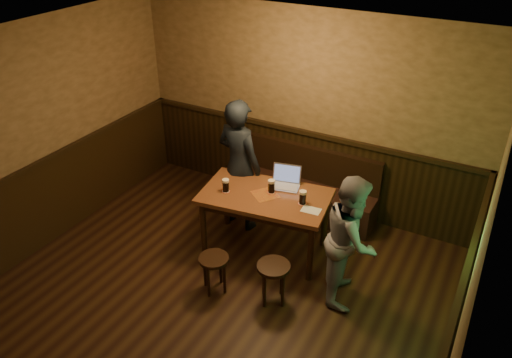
{
  "coord_description": "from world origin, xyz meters",
  "views": [
    {
      "loc": [
        2.45,
        -2.85,
        4.03
      ],
      "look_at": [
        0.01,
        1.59,
        1.08
      ],
      "focal_mm": 35.0,
      "sensor_mm": 36.0,
      "label": 1
    }
  ],
  "objects_px": {
    "laptop": "(286,181)",
    "person_suit": "(239,165)",
    "person_grey": "(351,239)",
    "stool_right": "(273,272)",
    "pint_mid": "(271,186)",
    "pint_right": "(303,197)",
    "pub_table": "(265,202)",
    "pint_left": "(226,185)",
    "stool_left": "(214,264)",
    "bench": "(300,191)"
  },
  "relations": [
    {
      "from": "stool_right",
      "to": "pint_right",
      "type": "bearing_deg",
      "value": 92.61
    },
    {
      "from": "stool_right",
      "to": "bench",
      "type": "bearing_deg",
      "value": 105.67
    },
    {
      "from": "laptop",
      "to": "person_suit",
      "type": "relative_size",
      "value": 0.23
    },
    {
      "from": "pub_table",
      "to": "pint_right",
      "type": "bearing_deg",
      "value": -4.08
    },
    {
      "from": "stool_right",
      "to": "laptop",
      "type": "height_order",
      "value": "laptop"
    },
    {
      "from": "stool_right",
      "to": "person_suit",
      "type": "xyz_separation_m",
      "value": [
        -1.09,
        1.13,
        0.51
      ]
    },
    {
      "from": "pint_right",
      "to": "person_suit",
      "type": "relative_size",
      "value": 0.1
    },
    {
      "from": "pint_left",
      "to": "laptop",
      "type": "relative_size",
      "value": 0.41
    },
    {
      "from": "pub_table",
      "to": "pint_left",
      "type": "xyz_separation_m",
      "value": [
        -0.46,
        -0.17,
        0.19
      ]
    },
    {
      "from": "person_suit",
      "to": "person_grey",
      "type": "height_order",
      "value": "person_suit"
    },
    {
      "from": "stool_left",
      "to": "stool_right",
      "type": "bearing_deg",
      "value": 14.05
    },
    {
      "from": "pub_table",
      "to": "pint_right",
      "type": "distance_m",
      "value": 0.52
    },
    {
      "from": "stool_right",
      "to": "laptop",
      "type": "relative_size",
      "value": 1.22
    },
    {
      "from": "pint_left",
      "to": "pub_table",
      "type": "bearing_deg",
      "value": 20.07
    },
    {
      "from": "stool_right",
      "to": "pint_mid",
      "type": "height_order",
      "value": "pint_mid"
    },
    {
      "from": "stool_left",
      "to": "person_suit",
      "type": "relative_size",
      "value": 0.26
    },
    {
      "from": "stool_right",
      "to": "person_suit",
      "type": "distance_m",
      "value": 1.65
    },
    {
      "from": "pint_mid",
      "to": "pint_left",
      "type": "bearing_deg",
      "value": -153.5
    },
    {
      "from": "pint_mid",
      "to": "laptop",
      "type": "height_order",
      "value": "laptop"
    },
    {
      "from": "pint_right",
      "to": "laptop",
      "type": "distance_m",
      "value": 0.45
    },
    {
      "from": "bench",
      "to": "pint_right",
      "type": "xyz_separation_m",
      "value": [
        0.48,
        -1.02,
        0.6
      ]
    },
    {
      "from": "stool_left",
      "to": "laptop",
      "type": "bearing_deg",
      "value": 77.65
    },
    {
      "from": "pub_table",
      "to": "pint_left",
      "type": "distance_m",
      "value": 0.52
    },
    {
      "from": "laptop",
      "to": "person_grey",
      "type": "relative_size",
      "value": 0.27
    },
    {
      "from": "bench",
      "to": "pint_right",
      "type": "height_order",
      "value": "pint_right"
    },
    {
      "from": "pint_mid",
      "to": "person_grey",
      "type": "relative_size",
      "value": 0.11
    },
    {
      "from": "laptop",
      "to": "person_suit",
      "type": "distance_m",
      "value": 0.7
    },
    {
      "from": "pub_table",
      "to": "stool_left",
      "type": "distance_m",
      "value": 1.01
    },
    {
      "from": "stool_right",
      "to": "pint_left",
      "type": "relative_size",
      "value": 2.96
    },
    {
      "from": "pub_table",
      "to": "pint_mid",
      "type": "height_order",
      "value": "pint_mid"
    },
    {
      "from": "pub_table",
      "to": "pint_right",
      "type": "height_order",
      "value": "pint_right"
    },
    {
      "from": "pint_right",
      "to": "laptop",
      "type": "height_order",
      "value": "laptop"
    },
    {
      "from": "stool_left",
      "to": "stool_right",
      "type": "xyz_separation_m",
      "value": [
        0.67,
        0.17,
        0.03
      ]
    },
    {
      "from": "pint_right",
      "to": "laptop",
      "type": "xyz_separation_m",
      "value": [
        -0.36,
        0.28,
        -0.02
      ]
    },
    {
      "from": "stool_right",
      "to": "pint_mid",
      "type": "relative_size",
      "value": 2.92
    },
    {
      "from": "pint_left",
      "to": "pint_right",
      "type": "distance_m",
      "value": 0.95
    },
    {
      "from": "pub_table",
      "to": "pint_mid",
      "type": "bearing_deg",
      "value": 55.18
    },
    {
      "from": "pint_mid",
      "to": "pint_right",
      "type": "relative_size",
      "value": 0.99
    },
    {
      "from": "stool_right",
      "to": "laptop",
      "type": "xyz_separation_m",
      "value": [
        -0.39,
        1.09,
        0.49
      ]
    },
    {
      "from": "pub_table",
      "to": "stool_left",
      "type": "xyz_separation_m",
      "value": [
        -0.15,
        -0.94,
        -0.35
      ]
    },
    {
      "from": "pint_right",
      "to": "person_grey",
      "type": "distance_m",
      "value": 0.79
    },
    {
      "from": "bench",
      "to": "person_suit",
      "type": "bearing_deg",
      "value": -129.46
    },
    {
      "from": "pint_mid",
      "to": "person_grey",
      "type": "height_order",
      "value": "person_grey"
    },
    {
      "from": "pub_table",
      "to": "stool_left",
      "type": "relative_size",
      "value": 3.55
    },
    {
      "from": "pint_mid",
      "to": "laptop",
      "type": "bearing_deg",
      "value": 71.17
    },
    {
      "from": "stool_left",
      "to": "person_grey",
      "type": "bearing_deg",
      "value": 26.63
    },
    {
      "from": "bench",
      "to": "laptop",
      "type": "bearing_deg",
      "value": -80.82
    },
    {
      "from": "pint_mid",
      "to": "person_grey",
      "type": "distance_m",
      "value": 1.21
    },
    {
      "from": "bench",
      "to": "stool_left",
      "type": "xyz_separation_m",
      "value": [
        -0.15,
        -2.0,
        0.06
      ]
    },
    {
      "from": "bench",
      "to": "stool_right",
      "type": "xyz_separation_m",
      "value": [
        0.51,
        -1.83,
        0.09
      ]
    }
  ]
}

